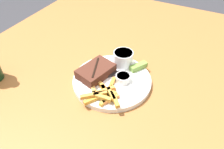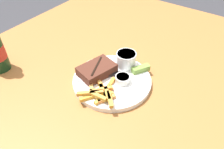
% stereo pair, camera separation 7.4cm
% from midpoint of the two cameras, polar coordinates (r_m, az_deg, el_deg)
% --- Properties ---
extents(dining_table, '(1.48, 1.22, 0.76)m').
position_cam_midpoint_polar(dining_table, '(0.81, -2.61, -5.66)').
color(dining_table, '#935B2D').
rests_on(dining_table, ground_plane).
extents(dinner_plate, '(0.27, 0.27, 0.02)m').
position_cam_midpoint_polar(dinner_plate, '(0.76, -2.79, -1.76)').
color(dinner_plate, white).
rests_on(dinner_plate, dining_table).
extents(steak_portion, '(0.14, 0.11, 0.04)m').
position_cam_midpoint_polar(steak_portion, '(0.76, -7.03, 0.73)').
color(steak_portion, '#472319').
rests_on(steak_portion, dinner_plate).
extents(fries_pile, '(0.15, 0.15, 0.02)m').
position_cam_midpoint_polar(fries_pile, '(0.69, -5.13, -5.00)').
color(fries_pile, gold).
rests_on(fries_pile, dinner_plate).
extents(coleslaw_cup, '(0.07, 0.07, 0.05)m').
position_cam_midpoint_polar(coleslaw_cup, '(0.79, 0.47, 4.22)').
color(coleslaw_cup, white).
rests_on(coleslaw_cup, dinner_plate).
extents(dipping_sauce_cup, '(0.05, 0.05, 0.02)m').
position_cam_midpoint_polar(dipping_sauce_cup, '(0.74, 0.05, -1.00)').
color(dipping_sauce_cup, silver).
rests_on(dipping_sauce_cup, dinner_plate).
extents(pickle_spear, '(0.07, 0.05, 0.02)m').
position_cam_midpoint_polar(pickle_spear, '(0.79, 4.31, 1.97)').
color(pickle_spear, olive).
rests_on(pickle_spear, dinner_plate).
extents(fork_utensil, '(0.12, 0.08, 0.00)m').
position_cam_midpoint_polar(fork_utensil, '(0.70, -2.44, -5.05)').
color(fork_utensil, '#B7B7BC').
rests_on(fork_utensil, dinner_plate).
extents(knife_utensil, '(0.13, 0.13, 0.01)m').
position_cam_midpoint_polar(knife_utensil, '(0.76, -5.20, -0.73)').
color(knife_utensil, '#B7B7BC').
rests_on(knife_utensil, dinner_plate).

